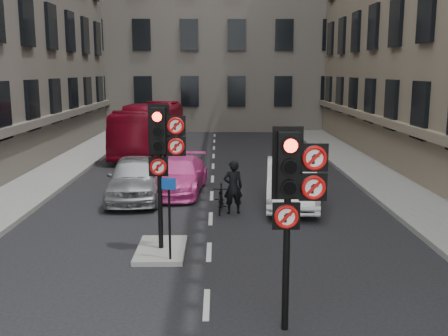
{
  "coord_description": "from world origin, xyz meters",
  "views": [
    {
      "loc": [
        0.23,
        -7.55,
        4.49
      ],
      "look_at": [
        0.35,
        2.58,
        2.6
      ],
      "focal_mm": 42.0,
      "sensor_mm": 36.0,
      "label": 1
    }
  ],
  "objects_px": {
    "car_pink": "(179,175)",
    "car_silver": "(135,178)",
    "signal_far": "(162,146)",
    "bus_red": "(150,128)",
    "car_white": "(291,182)",
    "info_sign": "(169,207)",
    "signal_near": "(293,186)",
    "motorcyclist": "(233,187)",
    "motorcycle": "(221,198)"
  },
  "relations": [
    {
      "from": "signal_near",
      "to": "car_white",
      "type": "height_order",
      "value": "signal_near"
    },
    {
      "from": "bus_red",
      "to": "motorcyclist",
      "type": "bearing_deg",
      "value": -67.38
    },
    {
      "from": "signal_far",
      "to": "bus_red",
      "type": "height_order",
      "value": "signal_far"
    },
    {
      "from": "car_white",
      "to": "info_sign",
      "type": "distance_m",
      "value": 6.63
    },
    {
      "from": "info_sign",
      "to": "car_pink",
      "type": "bearing_deg",
      "value": 106.63
    },
    {
      "from": "car_white",
      "to": "motorcyclist",
      "type": "relative_size",
      "value": 2.72
    },
    {
      "from": "car_pink",
      "to": "bus_red",
      "type": "xyz_separation_m",
      "value": [
        -2.27,
        9.72,
        0.71
      ]
    },
    {
      "from": "car_pink",
      "to": "info_sign",
      "type": "bearing_deg",
      "value": -82.07
    },
    {
      "from": "signal_far",
      "to": "car_pink",
      "type": "relative_size",
      "value": 0.81
    },
    {
      "from": "info_sign",
      "to": "car_white",
      "type": "bearing_deg",
      "value": 71.04
    },
    {
      "from": "car_white",
      "to": "car_pink",
      "type": "xyz_separation_m",
      "value": [
        -3.93,
        1.87,
        -0.13
      ]
    },
    {
      "from": "motorcyclist",
      "to": "signal_far",
      "type": "bearing_deg",
      "value": 52.17
    },
    {
      "from": "signal_near",
      "to": "bus_red",
      "type": "distance_m",
      "value": 20.95
    },
    {
      "from": "motorcyclist",
      "to": "car_pink",
      "type": "bearing_deg",
      "value": -68.02
    },
    {
      "from": "car_pink",
      "to": "info_sign",
      "type": "relative_size",
      "value": 2.26
    },
    {
      "from": "car_white",
      "to": "motorcycle",
      "type": "distance_m",
      "value": 2.58
    },
    {
      "from": "car_white",
      "to": "signal_far",
      "type": "bearing_deg",
      "value": -123.14
    },
    {
      "from": "signal_near",
      "to": "bus_red",
      "type": "xyz_separation_m",
      "value": [
        -4.98,
        20.31,
        -1.23
      ]
    },
    {
      "from": "car_silver",
      "to": "motorcycle",
      "type": "height_order",
      "value": "car_silver"
    },
    {
      "from": "motorcycle",
      "to": "signal_near",
      "type": "bearing_deg",
      "value": -77.51
    },
    {
      "from": "signal_near",
      "to": "bus_red",
      "type": "bearing_deg",
      "value": 103.78
    },
    {
      "from": "car_pink",
      "to": "car_silver",
      "type": "bearing_deg",
      "value": -140.49
    },
    {
      "from": "car_pink",
      "to": "motorcyclist",
      "type": "bearing_deg",
      "value": -51.4
    },
    {
      "from": "car_pink",
      "to": "motorcycle",
      "type": "distance_m",
      "value": 3.2
    },
    {
      "from": "signal_near",
      "to": "motorcycle",
      "type": "xyz_separation_m",
      "value": [
        -1.17,
        7.79,
        -2.13
      ]
    },
    {
      "from": "info_sign",
      "to": "car_silver",
      "type": "bearing_deg",
      "value": 119.92
    },
    {
      "from": "motorcycle",
      "to": "motorcyclist",
      "type": "relative_size",
      "value": 0.87
    },
    {
      "from": "signal_far",
      "to": "car_silver",
      "type": "bearing_deg",
      "value": 105.96
    },
    {
      "from": "car_white",
      "to": "motorcyclist",
      "type": "distance_m",
      "value": 2.27
    },
    {
      "from": "signal_far",
      "to": "car_pink",
      "type": "distance_m",
      "value": 6.91
    },
    {
      "from": "signal_far",
      "to": "car_white",
      "type": "distance_m",
      "value": 6.37
    },
    {
      "from": "bus_red",
      "to": "info_sign",
      "type": "height_order",
      "value": "bus_red"
    },
    {
      "from": "bus_red",
      "to": "car_pink",
      "type": "bearing_deg",
      "value": -72.59
    },
    {
      "from": "car_silver",
      "to": "motorcycle",
      "type": "xyz_separation_m",
      "value": [
        3.03,
        -1.79,
        -0.31
      ]
    },
    {
      "from": "bus_red",
      "to": "info_sign",
      "type": "bearing_deg",
      "value": -77.11
    },
    {
      "from": "motorcyclist",
      "to": "info_sign",
      "type": "height_order",
      "value": "info_sign"
    },
    {
      "from": "bus_red",
      "to": "motorcyclist",
      "type": "xyz_separation_m",
      "value": [
        4.2,
        -12.67,
        -0.5
      ]
    },
    {
      "from": "signal_far",
      "to": "bus_red",
      "type": "bearing_deg",
      "value": 98.3
    },
    {
      "from": "car_pink",
      "to": "motorcycle",
      "type": "relative_size",
      "value": 2.96
    },
    {
      "from": "car_white",
      "to": "bus_red",
      "type": "distance_m",
      "value": 13.15
    },
    {
      "from": "info_sign",
      "to": "motorcycle",
      "type": "bearing_deg",
      "value": 89.27
    },
    {
      "from": "motorcycle",
      "to": "car_silver",
      "type": "bearing_deg",
      "value": 153.37
    },
    {
      "from": "signal_far",
      "to": "info_sign",
      "type": "distance_m",
      "value": 1.56
    },
    {
      "from": "car_silver",
      "to": "car_white",
      "type": "xyz_separation_m",
      "value": [
        5.41,
        -0.86,
        0.0
      ]
    },
    {
      "from": "signal_far",
      "to": "motorcycle",
      "type": "bearing_deg",
      "value": 69.3
    },
    {
      "from": "signal_near",
      "to": "motorcycle",
      "type": "distance_m",
      "value": 8.16
    },
    {
      "from": "bus_red",
      "to": "motorcyclist",
      "type": "height_order",
      "value": "bus_red"
    },
    {
      "from": "motorcycle",
      "to": "motorcyclist",
      "type": "distance_m",
      "value": 0.58
    },
    {
      "from": "motorcyclist",
      "to": "car_white",
      "type": "bearing_deg",
      "value": -162.59
    },
    {
      "from": "signal_near",
      "to": "motorcyclist",
      "type": "bearing_deg",
      "value": 95.82
    }
  ]
}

